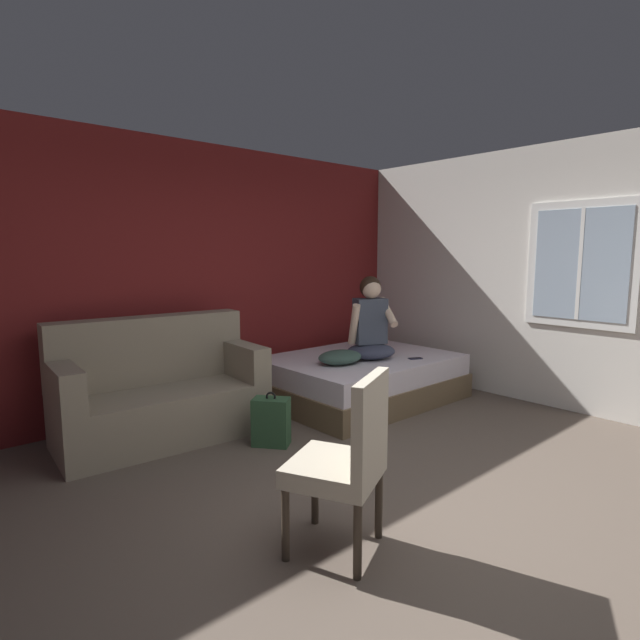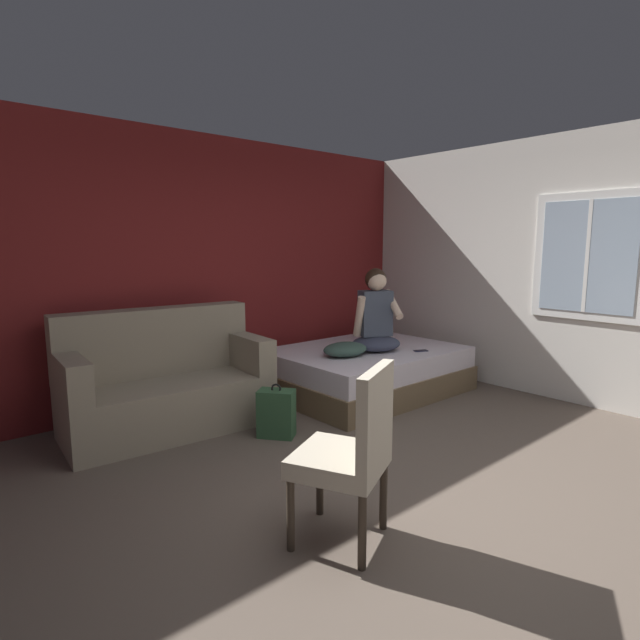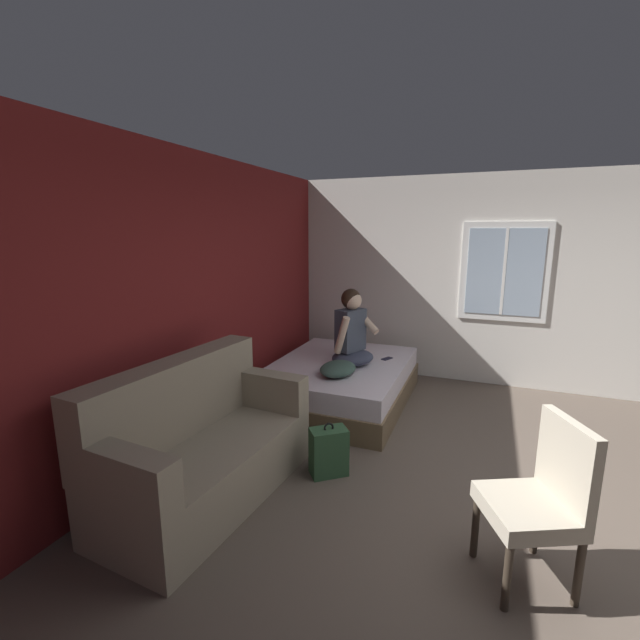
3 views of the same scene
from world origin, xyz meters
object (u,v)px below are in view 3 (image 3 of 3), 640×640
cell_phone (387,359)px  couch (201,446)px  bed (340,382)px  throw_pillow (338,369)px  side_chair (541,496)px  person_seated (352,334)px  backpack (328,452)px

cell_phone → couch: bearing=-84.2°
bed → throw_pillow: throw_pillow is taller
couch → cell_phone: couch is taller
bed → throw_pillow: size_ratio=4.19×
bed → side_chair: bearing=-137.7°
bed → side_chair: side_chair is taller
person_seated → throw_pillow: (-0.43, 0.01, -0.29)m
side_chair → throw_pillow: (1.67, 1.79, 0.02)m
side_chair → cell_phone: 2.83m
bed → cell_phone: (0.33, -0.48, 0.25)m
throw_pillow → bed: bearing=15.6°
bed → backpack: bearing=-164.5°
person_seated → backpack: person_seated is taller
bed → backpack: size_ratio=4.39×
bed → person_seated: 0.61m
person_seated → cell_phone: 0.60m
bed → couch: (-2.13, 0.38, 0.16)m
bed → couch: 2.17m
bed → cell_phone: bearing=-55.0°
person_seated → cell_phone: bearing=-45.2°
couch → side_chair: bearing=-89.4°
throw_pillow → cell_phone: size_ratio=3.33×
throw_pillow → cell_phone: bearing=-24.8°
couch → throw_pillow: bearing=-16.5°
person_seated → side_chair: bearing=-139.7°
side_chair → person_seated: (2.10, 1.78, 0.30)m
couch → backpack: couch is taller
person_seated → backpack: (-1.51, -0.28, -0.64)m
bed → couch: couch is taller
bed → side_chair: (-2.10, -1.92, 0.30)m
side_chair → cell_phone: size_ratio=6.81×
couch → cell_phone: 2.61m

